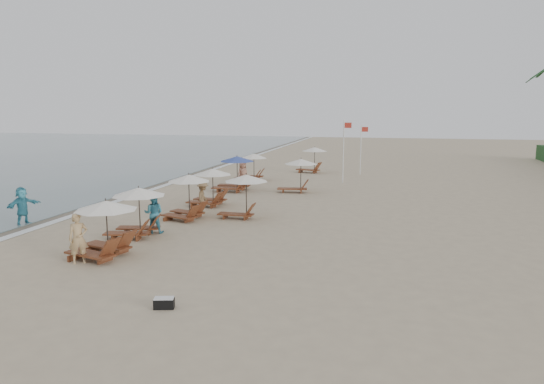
% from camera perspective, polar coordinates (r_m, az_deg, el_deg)
% --- Properties ---
extents(ground, '(160.00, 160.00, 0.00)m').
position_cam_1_polar(ground, '(20.60, -0.26, -5.82)').
color(ground, tan).
rests_on(ground, ground).
extents(wet_sand_band, '(3.20, 140.00, 0.01)m').
position_cam_1_polar(wet_sand_band, '(34.45, -16.60, 0.03)').
color(wet_sand_band, '#6B5E4C').
rests_on(wet_sand_band, ground).
extents(foam_line, '(0.50, 140.00, 0.02)m').
position_cam_1_polar(foam_line, '(33.82, -14.70, -0.05)').
color(foam_line, white).
rests_on(foam_line, ground).
extents(lounger_station_0, '(2.68, 2.34, 2.16)m').
position_cam_1_polar(lounger_station_0, '(19.35, -19.18, -4.07)').
color(lounger_station_0, brown).
rests_on(lounger_station_0, ground).
extents(lounger_station_1, '(2.57, 2.29, 2.15)m').
position_cam_1_polar(lounger_station_1, '(22.07, -15.59, -2.11)').
color(lounger_station_1, brown).
rests_on(lounger_station_1, ground).
extents(lounger_station_2, '(2.50, 2.28, 2.28)m').
position_cam_1_polar(lounger_station_2, '(24.99, -10.04, -0.56)').
color(lounger_station_2, brown).
rests_on(lounger_station_2, ground).
extents(lounger_station_3, '(2.53, 2.17, 2.14)m').
position_cam_1_polar(lounger_station_3, '(28.40, -7.31, 0.54)').
color(lounger_station_3, brown).
rests_on(lounger_station_3, ground).
extents(lounger_station_4, '(2.81, 2.35, 2.37)m').
position_cam_1_polar(lounger_station_4, '(33.35, -4.53, 1.99)').
color(lounger_station_4, brown).
rests_on(lounger_station_4, ground).
extents(lounger_station_5, '(2.51, 2.06, 2.10)m').
position_cam_1_polar(lounger_station_5, '(38.27, -2.47, 2.82)').
color(lounger_station_5, brown).
rests_on(lounger_station_5, ground).
extents(inland_station_0, '(2.55, 2.24, 2.22)m').
position_cam_1_polar(inland_station_0, '(24.80, -3.46, 0.23)').
color(inland_station_0, brown).
rests_on(inland_station_0, ground).
extents(inland_station_1, '(2.72, 2.24, 2.22)m').
position_cam_1_polar(inland_station_1, '(32.72, 2.94, 2.34)').
color(inland_station_1, brown).
rests_on(inland_station_1, ground).
extents(inland_station_2, '(2.80, 2.24, 2.22)m').
position_cam_1_polar(inland_station_2, '(43.14, 4.61, 4.01)').
color(inland_station_2, brown).
rests_on(inland_station_2, ground).
extents(beachgoer_near, '(0.79, 0.77, 1.83)m').
position_cam_1_polar(beachgoer_near, '(18.93, -21.56, -5.03)').
color(beachgoer_near, tan).
rests_on(beachgoer_near, ground).
extents(beachgoer_mid_a, '(1.00, 0.85, 1.79)m').
position_cam_1_polar(beachgoer_mid_a, '(22.53, -13.56, -2.41)').
color(beachgoer_mid_a, teal).
rests_on(beachgoer_mid_a, ground).
extents(beachgoer_mid_b, '(0.80, 1.19, 1.71)m').
position_cam_1_polar(beachgoer_mid_b, '(26.30, -8.00, -0.63)').
color(beachgoer_mid_b, olive).
rests_on(beachgoer_mid_b, ground).
extents(beachgoer_far_b, '(1.00, 1.09, 1.86)m').
position_cam_1_polar(beachgoer_far_b, '(35.02, -3.43, 2.09)').
color(beachgoer_far_b, '#AD755E').
rests_on(beachgoer_far_b, ground).
extents(waterline_walker, '(1.00, 1.78, 1.83)m').
position_cam_1_polar(waterline_walker, '(26.33, -26.98, -1.44)').
color(waterline_walker, teal).
rests_on(waterline_walker, ground).
extents(duffel_bag, '(0.61, 0.42, 0.31)m').
position_cam_1_polar(duffel_bag, '(14.29, -12.41, -12.45)').
color(duffel_bag, black).
rests_on(duffel_bag, ground).
extents(flag_pole_near, '(0.60, 0.08, 4.72)m').
position_cam_1_polar(flag_pole_near, '(37.10, 8.34, 5.03)').
color(flag_pole_near, silver).
rests_on(flag_pole_near, ground).
extents(flag_pole_far, '(0.59, 0.08, 4.24)m').
position_cam_1_polar(flag_pole_far, '(41.95, 10.32, 5.14)').
color(flag_pole_far, silver).
rests_on(flag_pole_far, ground).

